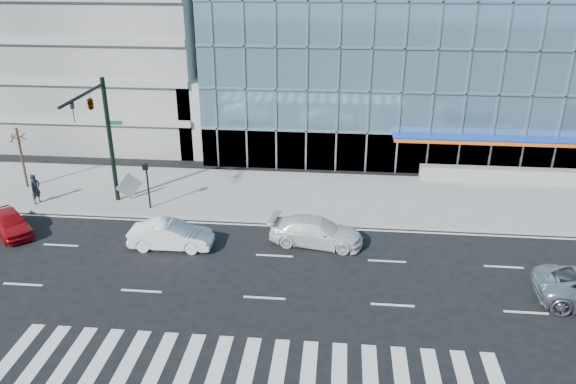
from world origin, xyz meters
name	(u,v)px	position (x,y,z in m)	size (l,w,h in m)	color
ground	(274,256)	(0.00, 0.00, 0.00)	(160.00, 160.00, 0.00)	black
sidewalk	(289,195)	(0.00, 8.00, 0.07)	(120.00, 8.00, 0.15)	gray
theatre_building	(465,43)	(14.00, 26.00, 7.50)	(42.00, 26.00, 15.00)	#73A5C0
parking_garage	(92,10)	(-20.00, 26.00, 10.00)	(24.00, 24.00, 20.00)	gray
ramp_block	(228,111)	(-6.00, 18.00, 3.00)	(6.00, 8.00, 6.00)	gray
traffic_signal	(97,116)	(-11.00, 4.57, 6.16)	(1.14, 5.74, 8.00)	black
ped_signal_post	(147,179)	(-8.50, 4.94, 2.14)	(0.30, 0.33, 3.00)	black
street_tree_near	(18,136)	(-18.00, 7.50, 3.78)	(1.10, 1.10, 4.23)	#332319
white_suv	(316,232)	(2.16, 1.58, 0.75)	(2.11, 5.19, 1.51)	silver
white_sedan	(171,235)	(-5.76, 0.38, 0.75)	(1.58, 4.54, 1.50)	white
red_sedan	(10,222)	(-15.49, 1.11, 0.70)	(1.64, 4.08, 1.39)	#9F0C12
pedestrian	(36,189)	(-15.93, 5.01, 1.13)	(0.71, 0.47, 1.96)	black
tilted_panel	(129,186)	(-10.21, 6.20, 1.07)	(1.30, 0.06, 1.30)	#AAAAAA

